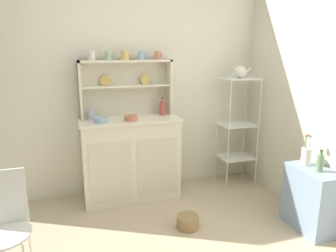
{
  "coord_description": "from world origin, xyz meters",
  "views": [
    {
      "loc": [
        -0.6,
        -1.86,
        1.63
      ],
      "look_at": [
        0.36,
        1.12,
        0.85
      ],
      "focal_mm": 33.62,
      "sensor_mm": 36.0,
      "label": 1
    }
  ],
  "objects_px": {
    "cup_cream_0": "(92,56)",
    "porcelain_teapot": "(240,72)",
    "bakers_rack": "(238,120)",
    "wire_chair": "(3,222)",
    "side_shelf_blue": "(311,199)",
    "flower_vase": "(306,155)",
    "floor_basket": "(188,222)",
    "utensil_jar": "(91,115)",
    "bowl_mixing_large": "(101,120)",
    "jam_bottle": "(162,108)",
    "hutch_shelf_unit": "(126,83)",
    "oil_bottle": "(320,162)",
    "hutch_cabinet": "(131,158)"
  },
  "relations": [
    {
      "from": "side_shelf_blue",
      "to": "jam_bottle",
      "type": "bearing_deg",
      "value": 130.34
    },
    {
      "from": "bakers_rack",
      "to": "oil_bottle",
      "type": "height_order",
      "value": "bakers_rack"
    },
    {
      "from": "utensil_jar",
      "to": "cup_cream_0",
      "type": "bearing_deg",
      "value": 43.35
    },
    {
      "from": "floor_basket",
      "to": "porcelain_teapot",
      "type": "bearing_deg",
      "value": 39.83
    },
    {
      "from": "wire_chair",
      "to": "oil_bottle",
      "type": "height_order",
      "value": "wire_chair"
    },
    {
      "from": "wire_chair",
      "to": "flower_vase",
      "type": "distance_m",
      "value": 2.52
    },
    {
      "from": "side_shelf_blue",
      "to": "floor_basket",
      "type": "bearing_deg",
      "value": 161.66
    },
    {
      "from": "flower_vase",
      "to": "wire_chair",
      "type": "bearing_deg",
      "value": -177.76
    },
    {
      "from": "bowl_mixing_large",
      "to": "flower_vase",
      "type": "relative_size",
      "value": 0.48
    },
    {
      "from": "hutch_cabinet",
      "to": "floor_basket",
      "type": "xyz_separation_m",
      "value": [
        0.37,
        -0.79,
        -0.4
      ]
    },
    {
      "from": "hutch_shelf_unit",
      "to": "utensil_jar",
      "type": "relative_size",
      "value": 3.99
    },
    {
      "from": "bakers_rack",
      "to": "floor_basket",
      "type": "distance_m",
      "value": 1.42
    },
    {
      "from": "jam_bottle",
      "to": "hutch_shelf_unit",
      "type": "bearing_deg",
      "value": 168.98
    },
    {
      "from": "floor_basket",
      "to": "utensil_jar",
      "type": "height_order",
      "value": "utensil_jar"
    },
    {
      "from": "hutch_shelf_unit",
      "to": "porcelain_teapot",
      "type": "distance_m",
      "value": 1.31
    },
    {
      "from": "jam_bottle",
      "to": "flower_vase",
      "type": "height_order",
      "value": "jam_bottle"
    },
    {
      "from": "cup_cream_0",
      "to": "side_shelf_blue",
      "type": "bearing_deg",
      "value": -35.41
    },
    {
      "from": "bakers_rack",
      "to": "wire_chair",
      "type": "relative_size",
      "value": 1.52
    },
    {
      "from": "cup_cream_0",
      "to": "porcelain_teapot",
      "type": "distance_m",
      "value": 1.66
    },
    {
      "from": "hutch_cabinet",
      "to": "porcelain_teapot",
      "type": "distance_m",
      "value": 1.58
    },
    {
      "from": "porcelain_teapot",
      "to": "flower_vase",
      "type": "distance_m",
      "value": 1.23
    },
    {
      "from": "side_shelf_blue",
      "to": "bowl_mixing_large",
      "type": "distance_m",
      "value": 2.14
    },
    {
      "from": "flower_vase",
      "to": "oil_bottle",
      "type": "xyz_separation_m",
      "value": [
        0.0,
        -0.17,
        -0.01
      ]
    },
    {
      "from": "hutch_shelf_unit",
      "to": "side_shelf_blue",
      "type": "relative_size",
      "value": 1.69
    },
    {
      "from": "oil_bottle",
      "to": "wire_chair",
      "type": "bearing_deg",
      "value": 178.41
    },
    {
      "from": "bakers_rack",
      "to": "bowl_mixing_large",
      "type": "distance_m",
      "value": 1.61
    },
    {
      "from": "wire_chair",
      "to": "flower_vase",
      "type": "bearing_deg",
      "value": 6.3
    },
    {
      "from": "cup_cream_0",
      "to": "flower_vase",
      "type": "relative_size",
      "value": 0.3
    },
    {
      "from": "jam_bottle",
      "to": "flower_vase",
      "type": "relative_size",
      "value": 0.67
    },
    {
      "from": "cup_cream_0",
      "to": "bowl_mixing_large",
      "type": "height_order",
      "value": "cup_cream_0"
    },
    {
      "from": "side_shelf_blue",
      "to": "cup_cream_0",
      "type": "bearing_deg",
      "value": 144.59
    },
    {
      "from": "jam_bottle",
      "to": "wire_chair",
      "type": "bearing_deg",
      "value": -140.69
    },
    {
      "from": "hutch_shelf_unit",
      "to": "cup_cream_0",
      "type": "bearing_deg",
      "value": -173.34
    },
    {
      "from": "jam_bottle",
      "to": "bowl_mixing_large",
      "type": "bearing_deg",
      "value": -167.15
    },
    {
      "from": "bakers_rack",
      "to": "wire_chair",
      "type": "xyz_separation_m",
      "value": [
        -2.38,
        -1.11,
        -0.28
      ]
    },
    {
      "from": "hutch_cabinet",
      "to": "jam_bottle",
      "type": "distance_m",
      "value": 0.66
    },
    {
      "from": "hutch_cabinet",
      "to": "floor_basket",
      "type": "distance_m",
      "value": 0.96
    },
    {
      "from": "hutch_shelf_unit",
      "to": "oil_bottle",
      "type": "height_order",
      "value": "hutch_shelf_unit"
    },
    {
      "from": "wire_chair",
      "to": "utensil_jar",
      "type": "xyz_separation_m",
      "value": [
        0.69,
        1.2,
        0.44
      ]
    },
    {
      "from": "bowl_mixing_large",
      "to": "flower_vase",
      "type": "bearing_deg",
      "value": -28.56
    },
    {
      "from": "bakers_rack",
      "to": "bowl_mixing_large",
      "type": "height_order",
      "value": "bakers_rack"
    },
    {
      "from": "oil_bottle",
      "to": "hutch_shelf_unit",
      "type": "bearing_deg",
      "value": 136.68
    },
    {
      "from": "jam_bottle",
      "to": "porcelain_teapot",
      "type": "height_order",
      "value": "porcelain_teapot"
    },
    {
      "from": "side_shelf_blue",
      "to": "hutch_shelf_unit",
      "type": "bearing_deg",
      "value": 137.72
    },
    {
      "from": "floor_basket",
      "to": "bowl_mixing_large",
      "type": "distance_m",
      "value": 1.31
    },
    {
      "from": "bakers_rack",
      "to": "side_shelf_blue",
      "type": "relative_size",
      "value": 2.21
    },
    {
      "from": "bowl_mixing_large",
      "to": "cup_cream_0",
      "type": "bearing_deg",
      "value": 100.23
    },
    {
      "from": "utensil_jar",
      "to": "porcelain_teapot",
      "type": "height_order",
      "value": "porcelain_teapot"
    },
    {
      "from": "side_shelf_blue",
      "to": "utensil_jar",
      "type": "bearing_deg",
      "value": 146.24
    },
    {
      "from": "wire_chair",
      "to": "porcelain_teapot",
      "type": "relative_size",
      "value": 3.7
    }
  ]
}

